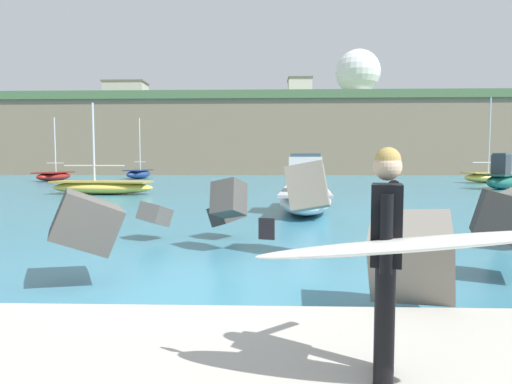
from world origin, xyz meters
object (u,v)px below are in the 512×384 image
(boat_mid_left, at_px, (305,194))
(station_building_west, at_px, (300,93))
(boat_mid_right, at_px, (102,187))
(boat_far_left, at_px, (139,174))
(surfer_with_board, at_px, (391,248))
(boat_mid_centre, at_px, (54,176))
(radar_dome, at_px, (358,77))
(boat_near_left, at_px, (502,178))
(station_building_central, at_px, (126,96))
(boat_near_centre, at_px, (492,177))

(boat_mid_left, relative_size, station_building_west, 1.21)
(boat_mid_left, bearing_deg, boat_mid_right, 142.72)
(boat_far_left, bearing_deg, surfer_with_board, -70.80)
(surfer_with_board, height_order, boat_mid_right, boat_mid_right)
(boat_mid_centre, distance_m, boat_far_left, 9.18)
(surfer_with_board, xyz_separation_m, station_building_west, (4.73, 78.08, 13.48))
(radar_dome, bearing_deg, boat_far_left, -131.16)
(boat_near_left, relative_size, station_building_west, 0.76)
(surfer_with_board, relative_size, station_building_central, 0.26)
(station_building_central, bearing_deg, boat_mid_right, -72.82)
(boat_far_left, bearing_deg, station_building_west, 57.81)
(boat_far_left, relative_size, station_building_west, 1.31)
(boat_mid_right, height_order, radar_dome, radar_dome)
(boat_mid_right, bearing_deg, boat_mid_left, -37.28)
(surfer_with_board, relative_size, station_building_west, 0.40)
(boat_near_centre, height_order, boat_mid_centre, boat_near_centre)
(boat_mid_centre, bearing_deg, boat_far_left, 43.48)
(boat_near_centre, distance_m, boat_far_left, 36.30)
(boat_near_left, xyz_separation_m, boat_mid_left, (-14.87, -14.14, -0.11))
(surfer_with_board, bearing_deg, boat_near_centre, 62.03)
(boat_mid_centre, xyz_separation_m, boat_mid_right, (11.76, -17.43, -0.05))
(boat_mid_centre, bearing_deg, boat_mid_left, -48.50)
(boat_mid_right, bearing_deg, boat_near_left, 12.14)
(surfer_with_board, bearing_deg, boat_mid_centre, 119.90)
(surfer_with_board, bearing_deg, boat_mid_right, 116.32)
(radar_dome, bearing_deg, station_building_central, -179.32)
(boat_mid_left, distance_m, boat_mid_centre, 34.66)
(boat_near_left, bearing_deg, boat_mid_centre, 162.64)
(boat_near_left, height_order, station_building_central, station_building_central)
(surfer_with_board, height_order, station_building_west, station_building_west)
(boat_near_centre, height_order, station_building_west, station_building_west)
(surfer_with_board, relative_size, boat_mid_right, 0.33)
(station_building_west, bearing_deg, surfer_with_board, -93.47)
(boat_mid_left, bearing_deg, boat_near_centre, 50.98)
(boat_mid_centre, height_order, station_building_central, station_building_central)
(boat_mid_left, distance_m, boat_mid_right, 14.08)
(boat_mid_left, xyz_separation_m, radar_dome, (15.84, 69.05, 17.80))
(surfer_with_board, xyz_separation_m, radar_dome, (16.32, 82.20, 17.19))
(boat_far_left, bearing_deg, radar_dome, 48.84)
(boat_far_left, bearing_deg, boat_near_left, -30.20)
(surfer_with_board, xyz_separation_m, station_building_central, (-29.26, 81.66, 13.62))
(boat_near_left, relative_size, boat_mid_right, 0.64)
(radar_dome, bearing_deg, boat_near_centre, -86.21)
(boat_mid_left, height_order, station_building_central, station_building_central)
(boat_near_centre, bearing_deg, radar_dome, 93.79)
(boat_near_left, bearing_deg, boat_mid_right, -167.86)
(boat_mid_right, height_order, station_building_west, station_building_west)
(surfer_with_board, height_order, boat_near_left, boat_near_left)
(boat_mid_right, relative_size, station_building_west, 1.20)
(boat_mid_right, relative_size, boat_far_left, 0.92)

